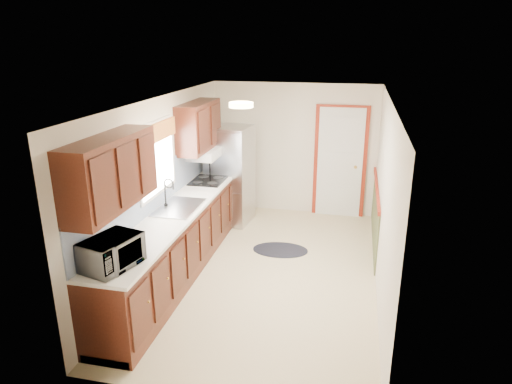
% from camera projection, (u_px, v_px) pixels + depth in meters
% --- Properties ---
extents(room_shell, '(3.20, 5.20, 2.52)m').
position_uv_depth(room_shell, '(268.00, 191.00, 6.07)').
color(room_shell, beige).
rests_on(room_shell, ground).
extents(kitchen_run, '(0.63, 4.00, 2.20)m').
position_uv_depth(kitchen_run, '(174.00, 219.00, 6.18)').
color(kitchen_run, '#3B160D').
rests_on(kitchen_run, ground).
extents(back_wall_trim, '(1.12, 2.30, 2.08)m').
position_uv_depth(back_wall_trim, '(347.00, 173.00, 8.01)').
color(back_wall_trim, maroon).
rests_on(back_wall_trim, ground).
extents(ceiling_fixture, '(0.30, 0.30, 0.06)m').
position_uv_depth(ceiling_fixture, '(241.00, 105.00, 5.58)').
color(ceiling_fixture, '#FFD88C').
rests_on(ceiling_fixture, room_shell).
extents(microwave, '(0.45, 0.64, 0.39)m').
position_uv_depth(microwave, '(111.00, 249.00, 4.54)').
color(microwave, white).
rests_on(microwave, kitchen_run).
extents(refrigerator, '(0.79, 0.76, 1.72)m').
position_uv_depth(refrigerator, '(230.00, 175.00, 8.01)').
color(refrigerator, '#B7B7BC').
rests_on(refrigerator, ground).
extents(rug, '(0.89, 0.61, 0.01)m').
position_uv_depth(rug, '(280.00, 250.00, 7.10)').
color(rug, black).
rests_on(rug, ground).
extents(cooktop, '(0.51, 0.61, 0.02)m').
position_uv_depth(cooktop, '(208.00, 181.00, 7.38)').
color(cooktop, black).
rests_on(cooktop, kitchen_run).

